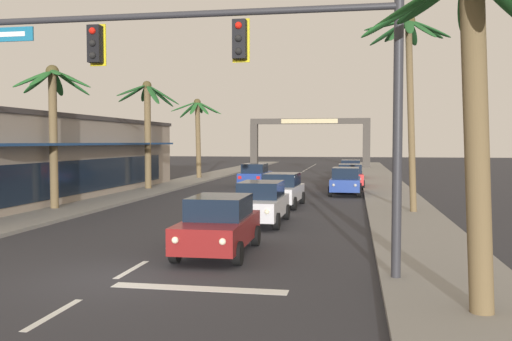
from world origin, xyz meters
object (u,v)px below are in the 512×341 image
object	(u,v)px
traffic_signal_mast	(244,66)
sedan_parked_mid_kerb	(350,176)
sedan_parked_nearest_kerb	(346,181)
sedan_third_in_queue	(261,202)
palm_left_third	(148,118)
palm_left_farthest	(198,124)
palm_right_nearest	(476,68)
town_gateway_arch	(309,135)
sedan_parked_far_kerb	(351,169)
palm_left_second	(53,106)
storefront_strip_left	(37,158)
sedan_lead_at_stop_bar	(219,224)
sedan_fifth_in_queue	(282,190)
palm_right_second	(409,62)
sedan_oncoming_far	(255,175)

from	to	relation	value
traffic_signal_mast	sedan_parked_mid_kerb	size ratio (longest dim) A/B	2.52
sedan_parked_nearest_kerb	sedan_parked_mid_kerb	size ratio (longest dim) A/B	1.00
sedan_third_in_queue	sedan_parked_mid_kerb	xyz separation A→B (m)	(3.37, 18.52, 0.00)
palm_left_third	palm_left_farthest	xyz separation A→B (m)	(0.22, 11.47, -0.06)
palm_right_nearest	town_gateway_arch	size ratio (longest dim) A/B	0.44
sedan_parked_far_kerb	palm_right_nearest	distance (m)	39.23
palm_left_second	storefront_strip_left	distance (m)	6.60
sedan_lead_at_stop_bar	palm_left_third	distance (m)	22.61
sedan_fifth_in_queue	palm_left_third	xyz separation A→B (m)	(-10.09, 7.76, 4.05)
storefront_strip_left	palm_right_second	bearing A→B (deg)	-8.84
sedan_parked_nearest_kerb	palm_right_nearest	size ratio (longest dim) A/B	0.68
traffic_signal_mast	palm_left_second	distance (m)	15.85
palm_left_farthest	storefront_strip_left	size ratio (longest dim) A/B	0.26
sedan_lead_at_stop_bar	sedan_third_in_queue	bearing A→B (deg)	87.98
sedan_lead_at_stop_bar	palm_left_third	world-z (taller)	palm_left_third
sedan_fifth_in_queue	storefront_strip_left	bearing A→B (deg)	176.00
sedan_parked_nearest_kerb	sedan_fifth_in_queue	bearing A→B (deg)	-114.25
palm_right_nearest	town_gateway_arch	distance (m)	60.15
sedan_oncoming_far	palm_left_farthest	bearing A→B (deg)	132.25
storefront_strip_left	sedan_fifth_in_queue	bearing A→B (deg)	-4.00
palm_right_nearest	traffic_signal_mast	bearing A→B (deg)	152.55
sedan_parked_nearest_kerb	palm_left_farthest	xyz separation A→B (m)	(-12.97, 12.35, 3.99)
sedan_parked_far_kerb	sedan_parked_nearest_kerb	bearing A→B (deg)	-90.83
palm_left_second	palm_right_second	xyz separation A→B (m)	(16.32, 1.63, 1.86)
palm_left_farthest	sedan_fifth_in_queue	bearing A→B (deg)	-62.85
sedan_third_in_queue	storefront_strip_left	xyz separation A→B (m)	(-14.06, 7.08, 1.52)
palm_left_third	palm_right_second	bearing A→B (deg)	-31.65
sedan_lead_at_stop_bar	sedan_fifth_in_queue	distance (m)	12.20
sedan_fifth_in_queue	palm_left_third	distance (m)	13.36
sedan_oncoming_far	palm_left_third	distance (m)	8.92
palm_right_nearest	palm_right_second	bearing A→B (deg)	89.20
palm_right_second	palm_left_second	bearing A→B (deg)	-174.30
sedan_third_in_queue	palm_right_nearest	distance (m)	13.17
sedan_lead_at_stop_bar	sedan_third_in_queue	size ratio (longest dim) A/B	1.00
sedan_third_in_queue	town_gateway_arch	world-z (taller)	town_gateway_arch
sedan_parked_mid_kerb	town_gateway_arch	size ratio (longest dim) A/B	0.30
sedan_lead_at_stop_bar	palm_right_nearest	bearing A→B (deg)	-40.28
palm_right_second	sedan_parked_far_kerb	bearing A→B (deg)	96.37
palm_right_nearest	sedan_lead_at_stop_bar	bearing A→B (deg)	139.72
sedan_fifth_in_queue	sedan_parked_nearest_kerb	xyz separation A→B (m)	(3.10, 6.89, 0.00)
traffic_signal_mast	town_gateway_arch	xyz separation A→B (m)	(-2.97, 57.18, -0.98)
sedan_oncoming_far	palm_right_second	size ratio (longest dim) A/B	0.50
sedan_parked_far_kerb	palm_left_farthest	world-z (taller)	palm_left_farthest
palm_right_nearest	sedan_parked_nearest_kerb	bearing A→B (deg)	96.27
sedan_parked_far_kerb	palm_left_third	world-z (taller)	palm_left_third
traffic_signal_mast	sedan_parked_mid_kerb	world-z (taller)	traffic_signal_mast
sedan_fifth_in_queue	palm_left_second	xyz separation A→B (m)	(-10.34, -3.77, 4.11)
palm_right_nearest	palm_left_second	bearing A→B (deg)	139.94
sedan_parked_far_kerb	town_gateway_arch	xyz separation A→B (m)	(-5.29, 20.67, 3.23)
traffic_signal_mast	palm_left_second	bearing A→B (deg)	135.71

